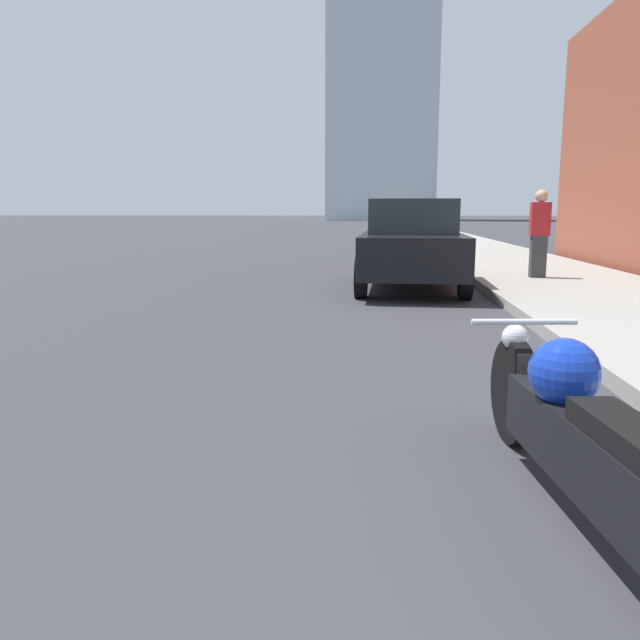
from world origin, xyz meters
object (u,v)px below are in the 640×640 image
(parked_car_silver, at_px, (388,223))
(parked_car_yellow, at_px, (395,226))
(motorcycle, at_px, (584,437))
(pedestrian, at_px, (539,233))
(parked_car_black, at_px, (412,244))

(parked_car_silver, bearing_deg, parked_car_yellow, -93.59)
(parked_car_yellow, xyz_separation_m, parked_car_silver, (-0.03, 10.65, -0.05))
(motorcycle, height_order, pedestrian, pedestrian)
(parked_car_yellow, relative_size, pedestrian, 2.43)
(motorcycle, distance_m, parked_car_black, 8.75)
(motorcycle, distance_m, parked_car_yellow, 21.59)
(pedestrian, bearing_deg, parked_car_yellow, 101.30)
(motorcycle, relative_size, pedestrian, 1.62)
(motorcycle, bearing_deg, parked_car_yellow, 84.61)
(motorcycle, xyz_separation_m, parked_car_black, (-0.30, 8.73, 0.43))
(parked_car_yellow, distance_m, pedestrian, 12.22)
(parked_car_black, height_order, pedestrian, pedestrian)
(parked_car_yellow, bearing_deg, motorcycle, -87.19)
(motorcycle, xyz_separation_m, pedestrian, (2.18, 9.61, 0.61))
(motorcycle, height_order, parked_car_black, parked_car_black)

